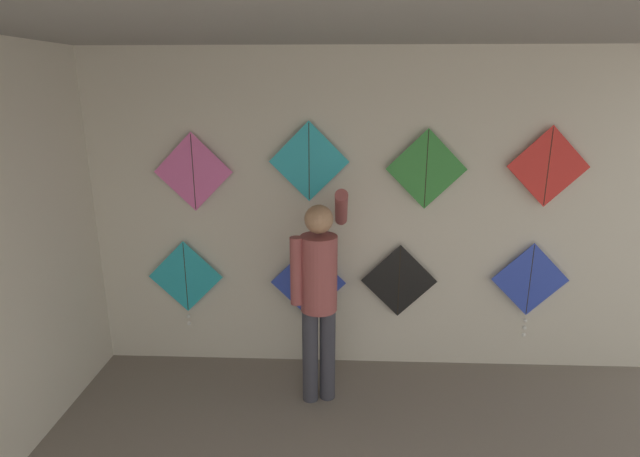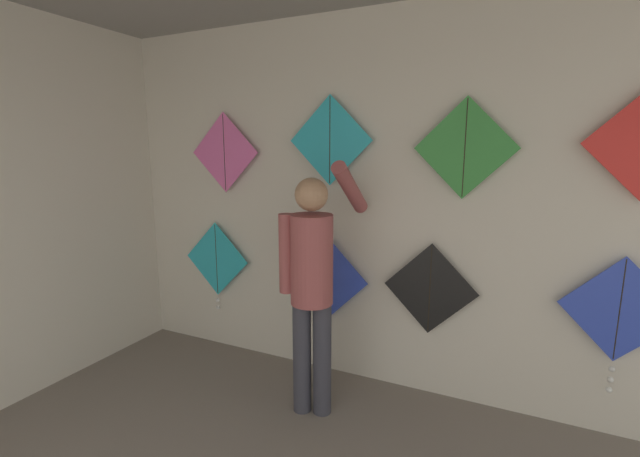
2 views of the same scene
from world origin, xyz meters
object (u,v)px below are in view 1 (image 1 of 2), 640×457
kite_1 (308,283)px  kite_5 (309,162)px  kite_4 (193,172)px  kite_3 (530,283)px  kite_2 (399,281)px  kite_6 (426,169)px  kite_7 (548,167)px  shopkeeper (319,287)px  kite_0 (186,279)px

kite_1 → kite_5: bearing=0.0°
kite_4 → kite_3: bearing=-0.0°
kite_1 → kite_2: 0.80m
kite_2 → kite_6: kite_6 is taller
kite_4 → kite_7: 2.93m
kite_4 → kite_6: size_ratio=1.00×
shopkeeper → kite_7: 2.10m
kite_3 → shopkeeper: bearing=-164.1°
kite_2 → kite_5: kite_5 is taller
kite_3 → kite_5: size_ratio=1.31×
kite_0 → kite_6: size_ratio=1.21×
shopkeeper → kite_2: size_ratio=2.62×
kite_5 → kite_6: size_ratio=1.00×
shopkeeper → kite_3: (1.81, 0.52, -0.15)m
shopkeeper → kite_5: kite_5 is taller
kite_0 → kite_6: (2.08, 0.00, 1.00)m
shopkeeper → kite_4: 1.44m
shopkeeper → kite_6: bearing=16.5°
kite_0 → kite_2: kite_0 is taller
shopkeeper → kite_6: (0.86, 0.52, 0.84)m
kite_5 → kite_2: bearing=0.0°
kite_2 → kite_7: bearing=0.0°
kite_1 → kite_7: bearing=0.0°
kite_0 → kite_4: bearing=0.2°
shopkeeper → kite_6: 1.31m
shopkeeper → kite_2: 0.87m
kite_0 → kite_6: bearing=0.0°
kite_2 → kite_3: bearing=-0.0°
kite_0 → kite_5: kite_5 is taller
kite_4 → kite_6: bearing=0.0°
shopkeeper → kite_1: shopkeeper is taller
kite_1 → kite_7: (1.96, 0.00, 1.05)m
kite_3 → kite_4: 3.05m
kite_0 → kite_1: (1.10, 0.00, -0.02)m
kite_1 → kite_7: 2.23m
kite_2 → kite_0: bearing=-180.0°
kite_0 → kite_2: (1.90, 0.00, 0.01)m
kite_1 → kite_4: 1.38m
kite_1 → kite_3: size_ratio=0.76×
kite_3 → kite_6: (-0.95, 0.00, 0.99)m
kite_1 → kite_7: size_ratio=1.00×
kite_2 → kite_5: size_ratio=1.00×
shopkeeper → kite_4: bearing=140.0°
kite_3 → kite_4: bearing=180.0°
kite_0 → kite_3: kite_3 is taller
kite_2 → kite_4: 2.00m
shopkeeper → kite_4: kite_4 is taller
kite_2 → kite_7: (1.16, 0.00, 1.02)m
kite_1 → kite_2: bearing=0.0°
kite_0 → kite_6: kite_6 is taller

